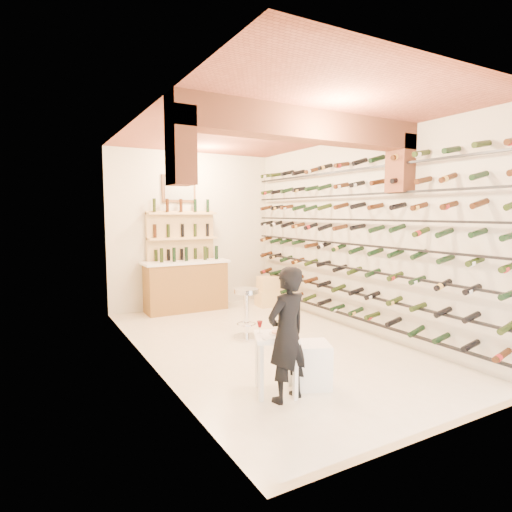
{
  "coord_description": "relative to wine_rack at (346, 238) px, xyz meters",
  "views": [
    {
      "loc": [
        -3.14,
        -5.33,
        1.96
      ],
      "look_at": [
        0.0,
        0.3,
        1.3
      ],
      "focal_mm": 29.6,
      "sensor_mm": 36.0,
      "label": 1
    }
  ],
  "objects": [
    {
      "name": "back_counter",
      "position": [
        -1.83,
        2.65,
        -1.02
      ],
      "size": [
        1.7,
        0.62,
        1.29
      ],
      "color": "olive",
      "rests_on": "ground"
    },
    {
      "name": "person",
      "position": [
        -2.31,
        -1.76,
        -0.84
      ],
      "size": [
        0.58,
        0.45,
        1.42
      ],
      "primitive_type": "imported",
      "rotation": [
        0.0,
        0.0,
        3.38
      ],
      "color": "black",
      "rests_on": "ground"
    },
    {
      "name": "chrome_barstool",
      "position": [
        -1.64,
        0.41,
        -1.1
      ],
      "size": [
        0.4,
        0.4,
        0.78
      ],
      "rotation": [
        0.0,
        0.0,
        0.25
      ],
      "color": "silver",
      "rests_on": "ground"
    },
    {
      "name": "crate_lower",
      "position": [
        -0.13,
        2.2,
        -1.38
      ],
      "size": [
        0.6,
        0.45,
        0.34
      ],
      "primitive_type": "cube",
      "rotation": [
        0.0,
        0.0,
        -0.1
      ],
      "color": "#E7C77F",
      "rests_on": "ground"
    },
    {
      "name": "tasting_table",
      "position": [
        -2.33,
        -1.57,
        -1.01
      ],
      "size": [
        0.59,
        0.59,
        0.79
      ],
      "rotation": [
        0.0,
        0.0,
        -0.42
      ],
      "color": "white",
      "rests_on": "ground"
    },
    {
      "name": "wine_rack",
      "position": [
        0.0,
        0.0,
        0.0
      ],
      "size": [
        0.32,
        5.7,
        2.56
      ],
      "color": "black",
      "rests_on": "ground"
    },
    {
      "name": "crate_upper",
      "position": [
        -0.13,
        2.2,
        -1.07
      ],
      "size": [
        0.52,
        0.37,
        0.29
      ],
      "primitive_type": "cube",
      "rotation": [
        0.0,
        0.0,
        -0.07
      ],
      "color": "#E7C77F",
      "rests_on": "crate_lower"
    },
    {
      "name": "back_shelving",
      "position": [
        -1.83,
        2.89,
        -0.38
      ],
      "size": [
        1.4,
        0.31,
        2.73
      ],
      "color": "tan",
      "rests_on": "ground"
    },
    {
      "name": "room_shell",
      "position": [
        -1.53,
        -0.26,
        0.7
      ],
      "size": [
        3.52,
        6.02,
        3.21
      ],
      "color": "beige",
      "rests_on": "ground"
    },
    {
      "name": "ground",
      "position": [
        -1.53,
        0.0,
        -1.55
      ],
      "size": [
        6.0,
        6.0,
        0.0
      ],
      "primitive_type": "plane",
      "color": "silver",
      "rests_on": "ground"
    },
    {
      "name": "white_stool",
      "position": [
        -1.87,
        -1.6,
        -1.3
      ],
      "size": [
        0.53,
        0.53,
        0.5
      ],
      "primitive_type": "cube",
      "rotation": [
        0.0,
        0.0,
        -0.41
      ],
      "color": "white",
      "rests_on": "ground"
    }
  ]
}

